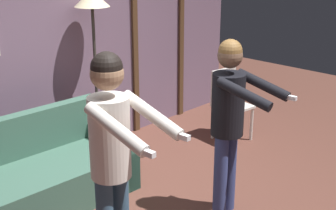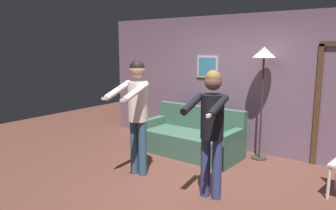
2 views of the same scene
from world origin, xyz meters
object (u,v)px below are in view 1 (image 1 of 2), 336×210
(person_standing_right, at_px, (229,112))
(dining_chair_distant, at_px, (228,100))
(couch, at_px, (36,179))
(torchiere_lamp, at_px, (93,14))
(person_standing_left, at_px, (112,147))

(person_standing_right, xyz_separation_m, dining_chair_distant, (1.50, 1.12, -0.50))
(couch, xyz_separation_m, torchiere_lamp, (1.16, 0.48, 1.45))
(torchiere_lamp, distance_m, dining_chair_distant, 2.10)
(person_standing_left, bearing_deg, torchiere_lamp, 55.36)
(person_standing_right, relative_size, dining_chair_distant, 1.83)
(torchiere_lamp, bearing_deg, dining_chair_distant, -27.50)
(couch, bearing_deg, dining_chair_distant, -6.69)
(person_standing_left, xyz_separation_m, person_standing_right, (1.32, -0.06, -0.07))
(person_standing_right, distance_m, dining_chair_distant, 1.93)
(couch, distance_m, person_standing_left, 1.61)
(torchiere_lamp, height_order, dining_chair_distant, torchiere_lamp)
(torchiere_lamp, bearing_deg, person_standing_right, -88.86)
(torchiere_lamp, height_order, person_standing_right, torchiere_lamp)
(person_standing_left, bearing_deg, dining_chair_distant, 20.58)
(person_standing_right, bearing_deg, torchiere_lamp, 91.14)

